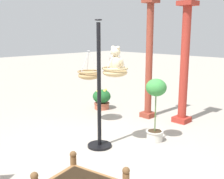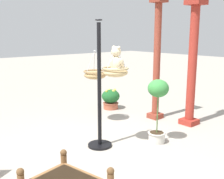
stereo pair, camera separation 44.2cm
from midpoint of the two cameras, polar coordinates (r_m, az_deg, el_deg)
ground_plane at (r=5.05m, az=2.07°, el=-12.26°), size 40.00×40.00×0.00m
display_pole_central at (r=4.93m, az=-0.04°, el=-4.32°), size 0.44×0.44×2.28m
hanging_basket_with_teddy at (r=4.84m, az=3.37°, el=3.76°), size 0.46×0.46×0.52m
teddy_bear at (r=4.84m, az=3.59°, el=6.03°), size 0.31×0.28×0.45m
hanging_basket_left_high at (r=6.18m, az=-1.49°, el=3.16°), size 0.52×0.52×0.65m
greenhouse_pillar_right at (r=6.36m, az=18.29°, el=4.46°), size 0.37×0.37×2.73m
greenhouse_pillar_far_back at (r=6.61m, az=11.22°, el=5.51°), size 0.31×0.31×2.83m
potted_plant_fern_front at (r=7.52m, az=1.41°, el=-1.92°), size 0.49×0.49×0.55m
potted_plant_tall_leafy at (r=5.21m, az=11.91°, el=-3.10°), size 0.39×0.39×1.22m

